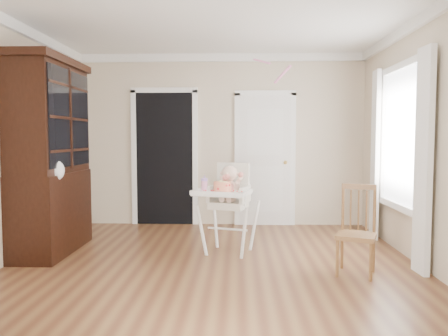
{
  "coord_description": "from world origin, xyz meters",
  "views": [
    {
      "loc": [
        0.28,
        -4.44,
        1.39
      ],
      "look_at": [
        0.11,
        0.66,
        1.04
      ],
      "focal_mm": 35.0,
      "sensor_mm": 36.0,
      "label": 1
    }
  ],
  "objects_px": {
    "high_chair": "(229,197)",
    "china_cabinet": "(50,156)",
    "cake": "(222,187)",
    "sippy_cup": "(204,184)",
    "dining_chair": "(357,233)"
  },
  "relations": [
    {
      "from": "high_chair",
      "to": "china_cabinet",
      "type": "bearing_deg",
      "value": -162.7
    },
    {
      "from": "cake",
      "to": "china_cabinet",
      "type": "bearing_deg",
      "value": 173.78
    },
    {
      "from": "high_chair",
      "to": "china_cabinet",
      "type": "distance_m",
      "value": 2.2
    },
    {
      "from": "cake",
      "to": "china_cabinet",
      "type": "height_order",
      "value": "china_cabinet"
    },
    {
      "from": "sippy_cup",
      "to": "china_cabinet",
      "type": "xyz_separation_m",
      "value": [
        -1.86,
        0.06,
        0.32
      ]
    },
    {
      "from": "china_cabinet",
      "to": "dining_chair",
      "type": "height_order",
      "value": "china_cabinet"
    },
    {
      "from": "high_chair",
      "to": "china_cabinet",
      "type": "height_order",
      "value": "china_cabinet"
    },
    {
      "from": "cake",
      "to": "sippy_cup",
      "type": "bearing_deg",
      "value": 143.38
    },
    {
      "from": "china_cabinet",
      "to": "dining_chair",
      "type": "relative_size",
      "value": 2.56
    },
    {
      "from": "sippy_cup",
      "to": "dining_chair",
      "type": "relative_size",
      "value": 0.2
    },
    {
      "from": "cake",
      "to": "china_cabinet",
      "type": "distance_m",
      "value": 2.12
    },
    {
      "from": "sippy_cup",
      "to": "high_chair",
      "type": "bearing_deg",
      "value": 16.75
    },
    {
      "from": "cake",
      "to": "china_cabinet",
      "type": "xyz_separation_m",
      "value": [
        -2.08,
        0.23,
        0.34
      ]
    },
    {
      "from": "sippy_cup",
      "to": "dining_chair",
      "type": "height_order",
      "value": "sippy_cup"
    },
    {
      "from": "high_chair",
      "to": "dining_chair",
      "type": "relative_size",
      "value": 1.22
    }
  ]
}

